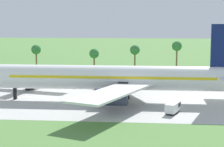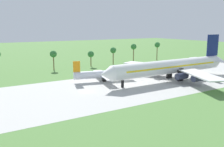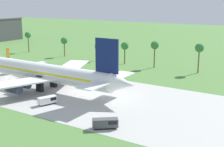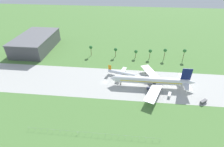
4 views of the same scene
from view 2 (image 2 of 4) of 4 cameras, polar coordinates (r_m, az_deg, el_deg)
The scene contains 6 objects.
ground_plane at distance 88.14m, azimuth -5.88°, elevation -4.11°, with size 600.00×600.00×0.00m, color #517F3D.
taxiway_strip at distance 88.14m, azimuth -5.88°, elevation -4.11°, with size 320.00×44.00×0.02m.
jet_airliner at distance 108.77m, azimuth 13.79°, elevation 1.55°, with size 69.82×54.94×18.76m.
regional_aircraft at distance 103.58m, azimuth -1.92°, elevation -0.17°, with size 25.20×22.91×8.90m.
baggage_tug at distance 111.93m, azimuth 22.29°, elevation -1.04°, with size 3.70×5.67×2.28m.
palm_tree_row at distance 143.58m, azimuth -3.41°, elevation 5.22°, with size 102.20×3.60×12.23m.
Camera 2 is at (-37.29, -76.64, 22.46)m, focal length 40.00 mm.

